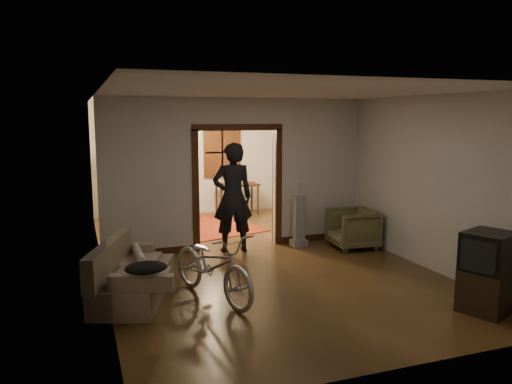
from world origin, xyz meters
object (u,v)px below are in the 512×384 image
locker (143,184)px  armchair (353,229)px  person (233,198)px  desk (237,199)px  sofa (134,269)px  bicycle (213,265)px

locker → armchair: bearing=-58.6°
armchair → person: person is taller
desk → sofa: bearing=-133.6°
person → locker: size_ratio=1.16×
armchair → locker: (-3.34, 4.06, 0.49)m
armchair → desk: 3.95m
bicycle → armchair: size_ratio=2.19×
bicycle → sofa: bearing=138.9°
bicycle → locker: 5.77m
sofa → desk: bearing=78.6°
bicycle → locker: (-0.19, 5.75, 0.39)m
sofa → armchair: size_ratio=2.16×
bicycle → person: person is taller
desk → armchair: bearing=-86.7°
person → desk: (1.12, 3.26, -0.61)m
sofa → desk: (3.09, 5.08, -0.02)m
bicycle → locker: bearing=73.0°
armchair → bicycle: bearing=-57.7°
sofa → locker: 5.42m
bicycle → armchair: 3.58m
sofa → armchair: sofa is taller
bicycle → person: (0.97, 2.23, 0.53)m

